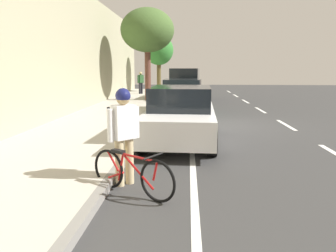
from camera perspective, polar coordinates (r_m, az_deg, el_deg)
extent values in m
plane|color=#363636|center=(11.91, 8.08, 0.27)|extent=(57.43, 57.43, 0.00)
cube|color=#B6B0A3|center=(12.27, -11.38, 0.80)|extent=(3.41, 35.89, 0.14)
cube|color=gray|center=(11.94, -3.07, 0.73)|extent=(0.16, 35.89, 0.14)
cube|color=white|center=(28.83, 10.55, 5.92)|extent=(0.14, 2.20, 0.01)
cube|color=white|center=(24.68, 11.73, 5.21)|extent=(0.14, 2.20, 0.01)
cube|color=white|center=(20.55, 13.37, 4.21)|extent=(0.14, 2.20, 0.01)
cube|color=white|center=(16.45, 15.84, 2.70)|extent=(0.14, 2.20, 0.01)
cube|color=white|center=(12.43, 19.91, 0.19)|extent=(0.14, 2.20, 0.01)
cube|color=white|center=(11.87, 4.00, 0.33)|extent=(0.12, 35.89, 0.01)
cube|color=tan|center=(12.78, -20.54, 12.92)|extent=(0.50, 35.89, 5.56)
cube|color=black|center=(20.85, 3.02, 6.69)|extent=(2.21, 4.82, 0.90)
cube|color=black|center=(20.82, 3.04, 8.97)|extent=(1.88, 3.21, 0.76)
cylinder|color=black|center=(19.52, 0.11, 5.29)|extent=(0.27, 0.77, 0.76)
cylinder|color=black|center=(19.38, 5.26, 5.22)|extent=(0.27, 0.77, 0.76)
cylinder|color=black|center=(22.41, 1.05, 5.91)|extent=(0.27, 0.77, 0.76)
cylinder|color=black|center=(22.28, 5.55, 5.84)|extent=(0.27, 0.77, 0.76)
cube|color=#1E512D|center=(14.83, 2.35, 4.62)|extent=(1.77, 4.41, 0.64)
cube|color=black|center=(14.78, 2.37, 7.01)|extent=(1.56, 2.10, 0.60)
cylinder|color=black|center=(13.55, -1.22, 2.96)|extent=(0.22, 0.66, 0.66)
cylinder|color=black|center=(13.51, 5.65, 2.89)|extent=(0.22, 0.66, 0.66)
cylinder|color=black|center=(16.25, -0.40, 4.15)|extent=(0.22, 0.66, 0.66)
cylinder|color=black|center=(16.21, 5.33, 4.09)|extent=(0.22, 0.66, 0.66)
cube|color=white|center=(8.88, 2.25, 0.95)|extent=(1.94, 4.47, 0.64)
cube|color=black|center=(8.80, 2.28, 4.93)|extent=(1.63, 2.16, 0.60)
cylinder|color=black|center=(7.69, -4.44, -2.55)|extent=(0.25, 0.67, 0.66)
cylinder|color=black|center=(7.58, 7.72, -2.81)|extent=(0.25, 0.67, 0.66)
cylinder|color=black|center=(10.34, -1.77, 0.73)|extent=(0.25, 0.67, 0.66)
cylinder|color=black|center=(10.25, 7.23, 0.58)|extent=(0.25, 0.67, 0.66)
torus|color=black|center=(4.97, -1.85, -9.60)|extent=(0.59, 0.39, 0.67)
torus|color=black|center=(5.64, -10.32, -7.37)|extent=(0.59, 0.39, 0.67)
cylinder|color=#A51414|center=(5.18, -5.31, -7.85)|extent=(0.56, 0.38, 0.50)
cylinder|color=#A51414|center=(5.42, -8.23, -7.19)|extent=(0.14, 0.10, 0.46)
cylinder|color=#A51414|center=(5.15, -5.78, -5.36)|extent=(0.63, 0.42, 0.05)
cylinder|color=#A51414|center=(5.54, -9.07, -8.44)|extent=(0.32, 0.22, 0.18)
cylinder|color=#A51414|center=(5.51, -9.52, -6.12)|extent=(0.24, 0.17, 0.32)
cylinder|color=#A51414|center=(4.95, -2.22, -7.78)|extent=(0.11, 0.09, 0.33)
cube|color=black|center=(5.38, -8.70, -4.39)|extent=(0.26, 0.21, 0.05)
cylinder|color=black|center=(4.91, -2.60, -5.27)|extent=(0.27, 0.40, 0.03)
cylinder|color=#C6B284|center=(5.67, -8.45, -6.39)|extent=(0.15, 0.15, 0.82)
cylinder|color=#C6B284|center=(5.78, -6.76, -6.06)|extent=(0.15, 0.15, 0.82)
cube|color=white|center=(5.57, -7.76, 0.69)|extent=(0.43, 0.43, 0.58)
cylinder|color=white|center=(5.44, -10.07, 0.09)|extent=(0.10, 0.10, 0.55)
cylinder|color=white|center=(5.72, -5.56, 0.67)|extent=(0.10, 0.10, 0.55)
sphere|color=tan|center=(5.52, -7.86, 4.83)|extent=(0.23, 0.23, 0.23)
sphere|color=navy|center=(5.52, -7.87, 5.25)|extent=(0.26, 0.26, 0.26)
cube|color=black|center=(5.74, -8.84, 1.13)|extent=(0.34, 0.34, 0.44)
cylinder|color=brown|center=(26.74, -1.60, 8.91)|extent=(0.33, 0.33, 2.65)
ellipsoid|color=#31762E|center=(26.77, -1.62, 13.13)|extent=(2.34, 2.34, 2.38)
cylinder|color=brown|center=(19.42, -3.54, 9.22)|extent=(0.35, 0.35, 3.16)
ellipsoid|color=#43612D|center=(19.53, -3.62, 16.36)|extent=(3.08, 3.08, 2.49)
cylinder|color=black|center=(24.37, -4.61, 6.60)|extent=(0.15, 0.15, 0.80)
cylinder|color=black|center=(24.23, -4.95, 6.58)|extent=(0.15, 0.15, 0.80)
cube|color=#264C26|center=(24.27, -4.80, 8.21)|extent=(0.41, 0.44, 0.57)
cylinder|color=#264C26|center=(24.45, -4.37, 8.16)|extent=(0.10, 0.10, 0.54)
cylinder|color=#264C26|center=(24.08, -5.24, 8.12)|extent=(0.10, 0.10, 0.54)
sphere|color=tan|center=(24.26, -4.82, 9.15)|extent=(0.23, 0.23, 0.23)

